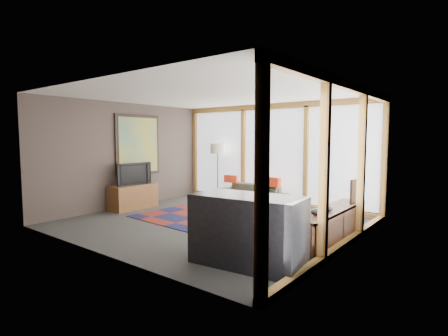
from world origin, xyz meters
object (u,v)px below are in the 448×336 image
Objects in this scene: coffee_table at (249,216)px; bookshelf at (331,226)px; floor_lamp at (218,172)px; sofa at (250,195)px; tv_console at (133,197)px; bar_counter at (248,230)px; television at (132,174)px.

bookshelf reaches higher than coffee_table.
sofa is at bearing -7.96° from floor_lamp.
sofa is 1.59× the size of tv_console.
sofa is at bearing 147.55° from bookshelf.
coffee_table is 0.59× the size of bookshelf.
floor_lamp is at bearing 153.97° from bookshelf.
floor_lamp is 1.18× the size of coffee_table.
sofa is at bearing 116.74° from bar_counter.
bookshelf is 4.89m from tv_console.
tv_console is at bearing -175.44° from coffee_table.
floor_lamp is (-1.19, 0.17, 0.52)m from sofa.
television is (-2.07, -2.05, 0.59)m from sofa.
floor_lamp is 1.04× the size of bar_counter.
bar_counter is (-0.53, -1.68, 0.20)m from bookshelf.
bookshelf is (2.80, -1.78, 0.01)m from sofa.
floor_lamp reaches higher than bookshelf.
floor_lamp is 3.10m from coffee_table.
bar_counter reaches higher than sofa.
floor_lamp is at bearing 140.60° from coffee_table.
coffee_table is 0.88× the size of bar_counter.
sofa is 1.19× the size of floor_lamp.
bookshelf is at bearing 2.89° from tv_console.
sofa is 0.82× the size of bookshelf.
coffee_table is at bearing 179.56° from bookshelf.
tv_console is 0.78× the size of bar_counter.
coffee_table is 1.43× the size of television.
coffee_table is 3.32m from television.
bookshelf is (1.63, -0.01, 0.06)m from coffee_table.
floor_lamp is at bearing -18.21° from television.
bookshelf is at bearing -26.03° from floor_lamp.
sofa reaches higher than coffee_table.
tv_console is at bearing -112.16° from floor_lamp.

